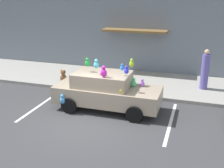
# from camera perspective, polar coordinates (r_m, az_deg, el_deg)

# --- Properties ---
(ground_plane) EXTENTS (60.00, 60.00, 0.00)m
(ground_plane) POSITION_cam_1_polar(r_m,az_deg,el_deg) (10.38, -5.27, -7.97)
(ground_plane) COLOR #38383A
(sidewalk) EXTENTS (24.00, 4.00, 0.15)m
(sidewalk) POSITION_cam_1_polar(r_m,az_deg,el_deg) (14.73, 2.31, 0.63)
(sidewalk) COLOR gray
(sidewalk) RESTS_ON ground
(storefront_building) EXTENTS (24.00, 1.25, 6.40)m
(storefront_building) POSITION_cam_1_polar(r_m,az_deg,el_deg) (16.14, 4.58, 13.51)
(storefront_building) COLOR slate
(storefront_building) RESTS_ON ground
(parking_stripe_front) EXTENTS (0.12, 3.60, 0.01)m
(parking_stripe_front) POSITION_cam_1_polar(r_m,az_deg,el_deg) (10.59, 12.05, -7.72)
(parking_stripe_front) COLOR silver
(parking_stripe_front) RESTS_ON ground
(parking_stripe_rear) EXTENTS (0.12, 3.60, 0.01)m
(parking_stripe_rear) POSITION_cam_1_polar(r_m,az_deg,el_deg) (12.29, -14.44, -4.10)
(parking_stripe_rear) COLOR silver
(parking_stripe_rear) RESTS_ON ground
(plush_covered_car) EXTENTS (4.29, 1.94, 2.16)m
(plush_covered_car) POSITION_cam_1_polar(r_m,az_deg,el_deg) (11.18, -1.24, -1.40)
(plush_covered_car) COLOR tan
(plush_covered_car) RESTS_ON ground
(teddy_bear_on_sidewalk) EXTENTS (0.35, 0.30, 0.68)m
(teddy_bear_on_sidewalk) POSITION_cam_1_polar(r_m,az_deg,el_deg) (14.36, -10.04, 1.51)
(teddy_bear_on_sidewalk) COLOR brown
(teddy_bear_on_sidewalk) RESTS_ON sidewalk
(pedestrian_near_shopfront) EXTENTS (0.37, 0.37, 1.93)m
(pedestrian_near_shopfront) POSITION_cam_1_polar(r_m,az_deg,el_deg) (13.81, 18.70, 2.62)
(pedestrian_near_shopfront) COLOR #5C53A2
(pedestrian_near_shopfront) RESTS_ON sidewalk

